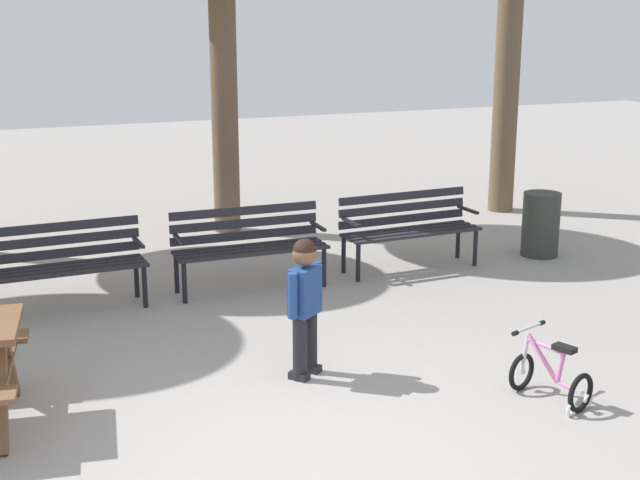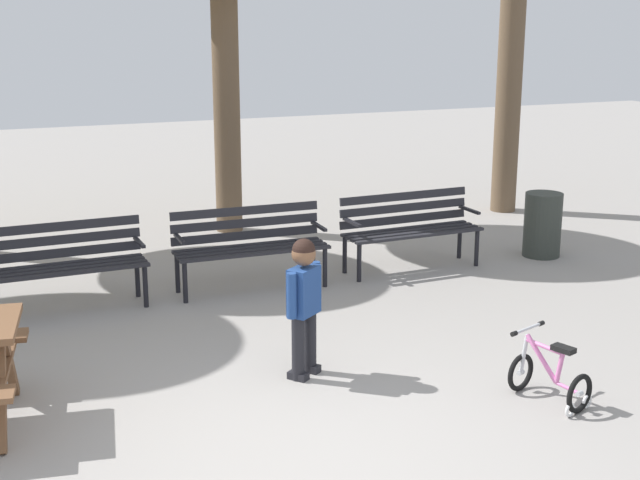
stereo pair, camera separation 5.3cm
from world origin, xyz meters
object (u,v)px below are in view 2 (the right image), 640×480
at_px(kids_bicycle, 550,377).
at_px(trash_bin, 543,225).
at_px(park_bench_left, 61,259).
at_px(park_bench_right, 249,241).
at_px(child_standing, 304,296).
at_px(park_bench_far_right, 409,224).

xyz_separation_m(kids_bicycle, trash_bin, (2.36, 3.44, 0.18)).
distance_m(park_bench_left, trash_bin, 5.51).
height_order(park_bench_right, child_standing, child_standing).
bearing_deg(kids_bicycle, park_bench_right, 109.40).
bearing_deg(park_bench_left, child_standing, -56.05).
relative_size(park_bench_right, park_bench_far_right, 0.99).
distance_m(park_bench_right, park_bench_far_right, 1.90).
distance_m(park_bench_right, trash_bin, 3.60).
distance_m(park_bench_left, kids_bicycle, 4.74).
xyz_separation_m(child_standing, kids_bicycle, (1.54, -1.14, -0.47)).
height_order(park_bench_far_right, kids_bicycle, park_bench_far_right).
xyz_separation_m(park_bench_right, child_standing, (-0.29, -2.39, 0.16)).
bearing_deg(park_bench_left, park_bench_far_right, 0.71).
distance_m(kids_bicycle, trash_bin, 4.18).
distance_m(park_bench_left, park_bench_far_right, 3.80).
xyz_separation_m(park_bench_far_right, trash_bin, (1.71, -0.14, -0.13)).
relative_size(kids_bicycle, trash_bin, 0.82).
height_order(park_bench_right, park_bench_far_right, same).
bearing_deg(kids_bicycle, park_bench_left, 131.70).
height_order(park_bench_left, park_bench_far_right, same).
height_order(park_bench_right, trash_bin, park_bench_right).
distance_m(park_bench_left, park_bench_right, 1.90).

